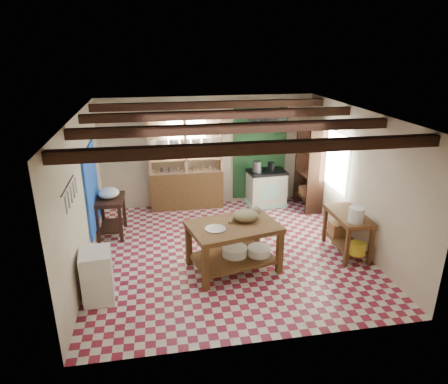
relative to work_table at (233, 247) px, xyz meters
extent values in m
cube|color=maroon|center=(0.01, 0.62, -0.43)|extent=(5.00, 5.00, 0.02)
cube|color=#46464B|center=(0.01, 0.62, 2.18)|extent=(5.00, 5.00, 0.02)
cube|color=beige|center=(0.01, 3.12, 0.88)|extent=(5.00, 0.04, 2.60)
cube|color=beige|center=(0.01, -1.88, 0.88)|extent=(5.00, 0.04, 2.60)
cube|color=beige|center=(-2.49, 0.62, 0.88)|extent=(0.04, 5.00, 2.60)
cube|color=beige|center=(2.51, 0.62, 0.88)|extent=(0.04, 5.00, 2.60)
cube|color=#361C12|center=(0.01, 0.62, 2.06)|extent=(5.00, 3.80, 0.15)
cube|color=blue|center=(-2.46, 1.52, 0.68)|extent=(0.04, 1.40, 1.60)
cube|color=#1B4321|center=(1.26, 3.09, 0.83)|extent=(1.30, 0.04, 2.30)
cube|color=silver|center=(-0.49, 3.10, 1.28)|extent=(0.90, 0.02, 0.80)
cube|color=silver|center=(2.49, 1.62, 0.98)|extent=(0.02, 1.30, 1.20)
cube|color=black|center=(-2.43, -0.58, 1.36)|extent=(0.06, 0.90, 0.28)
cube|color=black|center=(1.26, 2.67, 1.76)|extent=(0.86, 0.12, 0.36)
cube|color=tan|center=(-0.54, 2.93, 0.68)|extent=(1.70, 0.34, 2.20)
cube|color=#361C12|center=(2.29, 2.42, 0.58)|extent=(0.40, 0.86, 2.00)
cube|color=brown|center=(0.00, 0.00, 0.00)|extent=(1.66, 1.29, 0.84)
cube|color=beige|center=(1.37, 2.77, 0.01)|extent=(0.92, 0.65, 0.86)
cube|color=#361C12|center=(-2.19, 1.74, -0.01)|extent=(0.58, 0.82, 0.81)
cube|color=white|center=(-2.21, -0.50, -0.02)|extent=(0.49, 0.57, 0.81)
cube|color=brown|center=(2.19, 0.20, -0.03)|extent=(0.57, 1.10, 0.78)
ellipsoid|color=#958456|center=(0.23, 0.10, 0.52)|extent=(0.56, 0.50, 0.21)
cylinder|color=#95949B|center=(-0.33, -0.13, 0.43)|extent=(0.41, 0.41, 0.02)
cylinder|color=white|center=(0.04, 0.06, -0.12)|extent=(0.52, 0.52, 0.15)
cylinder|color=white|center=(0.46, 0.00, -0.13)|extent=(0.48, 0.48, 0.14)
cylinder|color=#95949B|center=(1.12, 2.75, 0.57)|extent=(0.23, 0.23, 0.25)
cylinder|color=black|center=(1.47, 2.77, 0.55)|extent=(0.17, 0.17, 0.20)
ellipsoid|color=white|center=(-2.19, 1.74, 0.49)|extent=(0.44, 0.44, 0.21)
cylinder|color=white|center=(2.14, -0.15, 0.50)|extent=(0.27, 0.27, 0.27)
cube|color=olive|center=(2.20, 0.50, -0.08)|extent=(0.37, 0.30, 0.26)
cylinder|color=gold|center=(2.19, -0.25, -0.11)|extent=(0.29, 0.29, 0.21)
camera|label=1|loc=(-1.24, -5.98, 3.28)|focal=32.00mm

